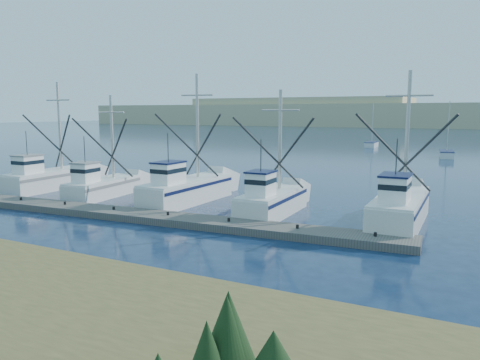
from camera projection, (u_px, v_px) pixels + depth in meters
name	position (u px, v px, depth m)	size (l,w,h in m)	color
ground	(235.00, 272.00, 19.21)	(500.00, 500.00, 0.00)	#0C1C36
floating_dock	(140.00, 216.00, 28.69)	(32.31, 2.15, 0.43)	#5C5852
dune_ridge	(459.00, 115.00, 203.40)	(360.00, 60.00, 10.00)	tan
trawler_fleet	(191.00, 191.00, 32.94)	(31.08, 8.82, 9.28)	silver
sailboat_near	(447.00, 154.00, 67.36)	(2.33, 5.86, 8.10)	silver
sailboat_far	(371.00, 144.00, 87.24)	(1.98, 5.27, 8.10)	silver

